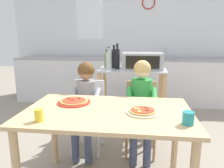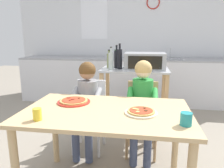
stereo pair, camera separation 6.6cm
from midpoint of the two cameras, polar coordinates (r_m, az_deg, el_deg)
ground_plane at (r=3.16m, az=3.18°, el=-12.33°), size 11.96×11.96×0.00m
back_wall_tiled at (r=4.71m, az=5.68°, el=12.86°), size 4.89×0.14×2.70m
kitchen_counter at (r=4.39m, az=5.16°, el=0.95°), size 4.40×0.60×1.09m
kitchen_island_cart at (r=3.11m, az=6.44°, el=-1.49°), size 0.93×0.54×0.88m
toaster_oven at (r=3.04m, az=9.25°, el=5.97°), size 0.55×0.37×0.22m
bottle_squat_spirits at (r=2.93m, az=0.39°, el=6.13°), size 0.07×0.07×0.31m
bottle_brown_beer at (r=3.11m, az=1.83°, el=6.61°), size 0.07×0.07×0.32m
bottle_tall_green_wine at (r=3.11m, az=-0.18°, el=6.27°), size 0.06×0.06×0.26m
bottle_dark_olive_oil at (r=2.99m, az=2.65°, el=6.66°), size 0.07×0.07×0.35m
bottle_clear_vinegar at (r=3.21m, az=1.78°, el=6.91°), size 0.06×0.06×0.31m
dining_table at (r=1.81m, az=-0.42°, el=-9.87°), size 1.35×0.83×0.74m
dining_chair_left at (r=2.57m, az=-5.12°, el=-6.78°), size 0.36×0.36×0.81m
dining_chair_right at (r=2.51m, az=8.61°, el=-7.35°), size 0.36×0.36×0.81m
child_in_grey_shirt at (r=2.40m, az=-5.90°, el=-3.58°), size 0.32×0.42×1.03m
child_in_green_shirt at (r=2.34m, az=8.75°, el=-3.90°), size 0.32×0.42×1.06m
pizza_plate_red_rimmed at (r=1.99m, az=-9.04°, el=-4.47°), size 0.29×0.29×0.03m
pizza_plate_cream at (r=1.72m, az=8.71°, el=-7.23°), size 0.25×0.25×0.03m
drinking_cup_yellow at (r=1.64m, az=-17.89°, el=-7.56°), size 0.06×0.06×0.09m
drinking_cup_teal at (r=1.57m, az=19.99°, el=-8.63°), size 0.08×0.08×0.09m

